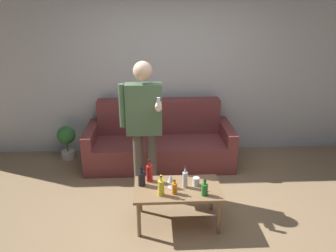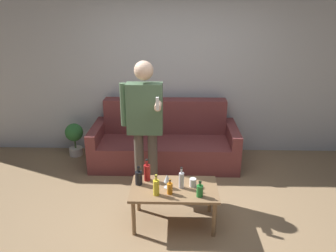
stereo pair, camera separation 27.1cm
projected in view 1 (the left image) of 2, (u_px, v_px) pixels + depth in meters
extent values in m
plane|color=#997A56|center=(182.00, 226.00, 3.57)|extent=(16.00, 16.00, 0.00)
cube|color=silver|center=(171.00, 68.00, 5.05)|extent=(8.00, 0.06, 2.70)
cube|color=brown|center=(160.00, 155.00, 4.83)|extent=(1.87, 0.63, 0.39)
cube|color=brown|center=(159.00, 128.00, 5.15)|extent=(1.87, 0.25, 0.92)
cube|color=brown|center=(92.00, 147.00, 4.86)|extent=(0.14, 0.88, 0.59)
cube|color=brown|center=(226.00, 144.00, 4.95)|extent=(0.14, 0.88, 0.59)
cube|color=#8E6B47|center=(178.00, 189.00, 3.50)|extent=(0.93, 0.54, 0.03)
cylinder|color=#8E6B47|center=(139.00, 220.00, 3.35)|extent=(0.04, 0.04, 0.41)
cylinder|color=#8E6B47|center=(219.00, 217.00, 3.39)|extent=(0.04, 0.04, 0.41)
cylinder|color=#8E6B47|center=(140.00, 196.00, 3.76)|extent=(0.04, 0.04, 0.41)
cylinder|color=#8E6B47|center=(212.00, 194.00, 3.80)|extent=(0.04, 0.04, 0.41)
cylinder|color=#B21E1E|center=(149.00, 173.00, 3.60)|extent=(0.07, 0.07, 0.18)
cylinder|color=#B21E1E|center=(149.00, 163.00, 3.55)|extent=(0.03, 0.03, 0.07)
cylinder|color=black|center=(149.00, 161.00, 3.54)|extent=(0.03, 0.03, 0.01)
cylinder|color=yellow|center=(161.00, 188.00, 3.33)|extent=(0.06, 0.06, 0.17)
cylinder|color=yellow|center=(161.00, 178.00, 3.29)|extent=(0.02, 0.02, 0.06)
cylinder|color=black|center=(161.00, 176.00, 3.28)|extent=(0.03, 0.03, 0.01)
cylinder|color=orange|center=(174.00, 188.00, 3.37)|extent=(0.06, 0.06, 0.12)
cylinder|color=orange|center=(175.00, 182.00, 3.34)|extent=(0.02, 0.02, 0.05)
cylinder|color=black|center=(175.00, 180.00, 3.33)|extent=(0.03, 0.03, 0.01)
cylinder|color=#23752D|center=(205.00, 190.00, 3.34)|extent=(0.07, 0.07, 0.12)
cylinder|color=#23752D|center=(205.00, 182.00, 3.31)|extent=(0.03, 0.03, 0.05)
cylinder|color=black|center=(205.00, 181.00, 3.30)|extent=(0.03, 0.03, 0.01)
cylinder|color=silver|center=(185.00, 180.00, 3.48)|extent=(0.06, 0.06, 0.17)
cylinder|color=silver|center=(185.00, 170.00, 3.43)|extent=(0.02, 0.02, 0.07)
cylinder|color=black|center=(185.00, 167.00, 3.42)|extent=(0.02, 0.02, 0.01)
cylinder|color=black|center=(142.00, 179.00, 3.52)|extent=(0.08, 0.08, 0.15)
cylinder|color=black|center=(141.00, 170.00, 3.48)|extent=(0.03, 0.03, 0.06)
cylinder|color=black|center=(141.00, 168.00, 3.47)|extent=(0.03, 0.03, 0.01)
cylinder|color=silver|center=(171.00, 187.00, 3.50)|extent=(0.07, 0.07, 0.01)
cylinder|color=silver|center=(171.00, 184.00, 3.48)|extent=(0.01, 0.01, 0.06)
cone|color=silver|center=(171.00, 178.00, 3.46)|extent=(0.07, 0.07, 0.09)
cylinder|color=white|center=(196.00, 181.00, 3.52)|extent=(0.07, 0.07, 0.09)
cylinder|color=brown|center=(138.00, 164.00, 4.08)|extent=(0.12, 0.12, 0.81)
cylinder|color=brown|center=(152.00, 163.00, 4.09)|extent=(0.12, 0.12, 0.81)
cube|color=#4C6B4C|center=(144.00, 109.00, 3.84)|extent=(0.42, 0.19, 0.61)
sphere|color=beige|center=(143.00, 71.00, 3.68)|extent=(0.22, 0.22, 0.22)
cylinder|color=#4C6B4C|center=(122.00, 106.00, 3.81)|extent=(0.08, 0.08, 0.52)
cylinder|color=beige|center=(158.00, 105.00, 3.69)|extent=(0.08, 0.27, 0.08)
cube|color=white|center=(159.00, 104.00, 3.51)|extent=(0.03, 0.03, 0.14)
cylinder|color=silver|center=(68.00, 154.00, 5.14)|extent=(0.21, 0.21, 0.13)
cylinder|color=#476B38|center=(67.00, 146.00, 5.09)|extent=(0.02, 0.02, 0.17)
sphere|color=#337A38|center=(66.00, 135.00, 5.03)|extent=(0.28, 0.28, 0.28)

